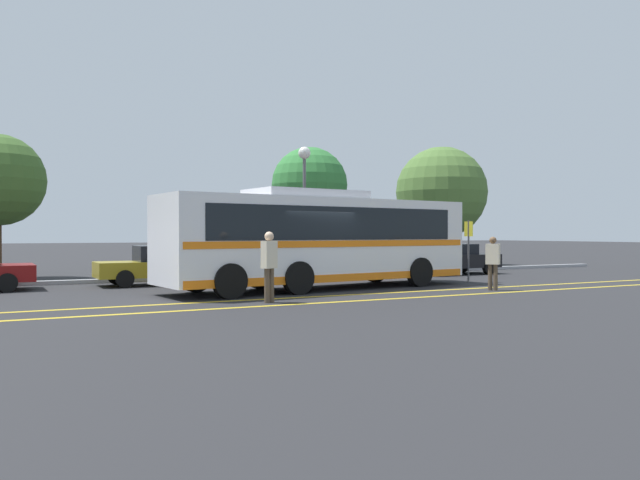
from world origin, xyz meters
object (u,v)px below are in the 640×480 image
(street_lamp, at_px, (304,178))
(pedestrian_1, at_px, (269,262))
(parked_car_1, at_px, (160,265))
(pedestrian_0, at_px, (493,260))
(tree_2, at_px, (309,185))
(parked_car_3, at_px, (454,259))
(bus_stop_sign, at_px, (469,243))
(tree_3, at_px, (441,192))
(parked_car_2, at_px, (334,260))
(transit_bus, at_px, (320,238))

(street_lamp, bearing_deg, pedestrian_1, -120.47)
(pedestrian_1, bearing_deg, parked_car_1, -103.92)
(pedestrian_0, distance_m, street_lamp, 10.12)
(tree_2, bearing_deg, parked_car_3, -59.76)
(pedestrian_1, distance_m, bus_stop_sign, 9.78)
(tree_3, bearing_deg, pedestrian_0, -122.07)
(parked_car_2, height_order, street_lamp, street_lamp)
(parked_car_1, bearing_deg, pedestrian_0, -129.44)
(transit_bus, height_order, parked_car_3, transit_bus)
(pedestrian_0, distance_m, bus_stop_sign, 3.38)
(pedestrian_1, relative_size, tree_2, 0.30)
(transit_bus, height_order, parked_car_1, transit_bus)
(parked_car_3, height_order, bus_stop_sign, bus_stop_sign)
(parked_car_1, relative_size, pedestrian_1, 2.32)
(parked_car_2, relative_size, parked_car_3, 1.18)
(parked_car_2, distance_m, pedestrian_0, 7.40)
(bus_stop_sign, height_order, tree_2, tree_2)
(transit_bus, bearing_deg, parked_car_3, 106.63)
(parked_car_3, distance_m, bus_stop_sign, 4.68)
(transit_bus, bearing_deg, bus_stop_sign, 82.49)
(transit_bus, distance_m, tree_3, 16.84)
(pedestrian_1, xyz_separation_m, tree_3, (16.11, 13.37, 3.10))
(pedestrian_1, bearing_deg, tree_2, -143.79)
(tree_3, bearing_deg, bus_stop_sign, -123.37)
(parked_car_3, relative_size, tree_3, 0.61)
(bus_stop_sign, distance_m, tree_2, 11.10)
(parked_car_3, distance_m, pedestrian_1, 13.66)
(pedestrian_1, distance_m, tree_3, 21.17)
(bus_stop_sign, height_order, tree_3, tree_3)
(parked_car_1, bearing_deg, transit_bus, -134.93)
(parked_car_3, bearing_deg, parked_car_1, -93.19)
(parked_car_3, relative_size, bus_stop_sign, 1.78)
(transit_bus, height_order, tree_3, tree_3)
(transit_bus, xyz_separation_m, parked_car_1, (-4.31, 4.13, -0.99))
(parked_car_2, xyz_separation_m, pedestrian_1, (-5.80, -7.18, 0.35))
(bus_stop_sign, xyz_separation_m, street_lamp, (-3.79, 6.33, 2.78))
(tree_2, bearing_deg, parked_car_2, -107.54)
(parked_car_2, distance_m, bus_stop_sign, 5.48)
(parked_car_2, xyz_separation_m, tree_3, (10.31, 6.19, 3.45))
(pedestrian_0, distance_m, tree_3, 16.05)
(tree_2, bearing_deg, pedestrian_1, -119.89)
(parked_car_1, xyz_separation_m, bus_stop_sign, (10.56, -4.15, 0.77))
(pedestrian_0, bearing_deg, street_lamp, 160.52)
(pedestrian_1, distance_m, tree_2, 16.07)
(pedestrian_0, bearing_deg, tree_3, 114.77)
(street_lamp, relative_size, tree_3, 0.83)
(transit_bus, height_order, bus_stop_sign, transit_bus)
(transit_bus, height_order, pedestrian_1, transit_bus)
(parked_car_1, relative_size, bus_stop_sign, 1.87)
(parked_car_2, bearing_deg, tree_3, -60.66)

